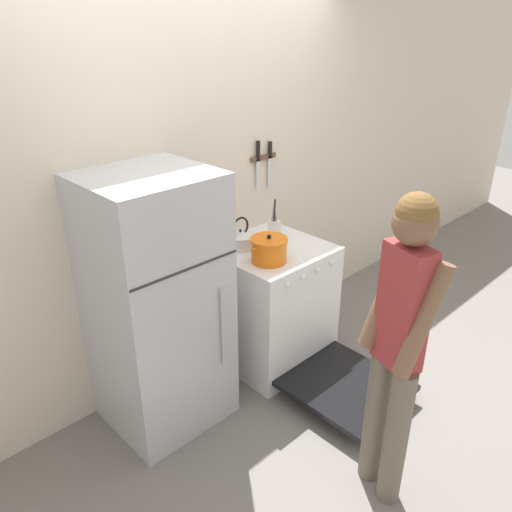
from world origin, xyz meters
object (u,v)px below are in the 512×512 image
Objects in this scene: utensil_jar at (274,227)px; person at (398,339)px; refrigerator at (158,305)px; dutch_oven_pot at (269,250)px; stove_range at (274,306)px; tea_kettle at (241,239)px.

person reaches higher than utensil_jar.
utensil_jar is 0.17× the size of person.
refrigerator is 1.10m from utensil_jar.
dutch_oven_pot is at bearing -13.30° from refrigerator.
stove_range is (0.90, -0.07, -0.35)m from refrigerator.
dutch_oven_pot is (-0.16, -0.10, 0.52)m from stove_range.
dutch_oven_pot is at bearing -147.85° from stove_range.
person is at bearing -113.27° from utensil_jar.
refrigerator is 0.97m from stove_range.
refrigerator is 0.78m from dutch_oven_pot.
utensil_jar is at bearing -4.80° from person.
tea_kettle is (-0.15, 0.18, 0.51)m from stove_range.
person is (-0.26, -1.37, -0.00)m from tea_kettle.
refrigerator reaches higher than utensil_jar.
dutch_oven_pot is 1.12m from person.
person reaches higher than tea_kettle.
utensil_jar is 1.50m from person.
refrigerator is 5.73× the size of utensil_jar.
refrigerator is 6.80× the size of tea_kettle.
refrigerator is at bearing 175.44° from stove_range.
stove_range is at bearing -134.65° from utensil_jar.
person is (-0.41, -1.19, 0.50)m from stove_range.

